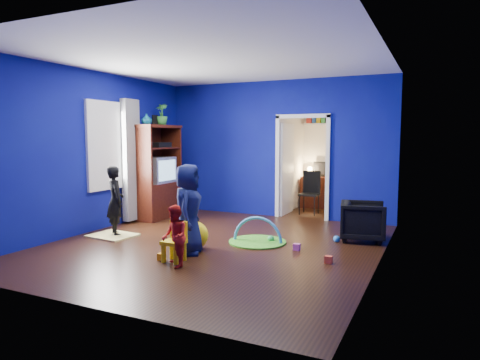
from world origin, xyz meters
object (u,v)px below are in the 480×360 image
at_px(toddler_red, 175,236).
at_px(play_mat, 257,242).
at_px(hopper_ball, 194,235).
at_px(armchair, 363,221).
at_px(tv_armoire, 157,172).
at_px(child_navy, 188,209).
at_px(study_desk, 320,192).
at_px(folding_chair, 309,194).
at_px(child_black, 115,201).
at_px(crt_tv, 158,170).
at_px(kid_chair, 174,244).
at_px(vase, 147,119).

bearing_deg(toddler_red, play_mat, 120.18).
xyz_separation_m(toddler_red, hopper_ball, (-0.23, 0.88, -0.19)).
bearing_deg(armchair, play_mat, 108.99).
bearing_deg(play_mat, tv_armoire, 158.52).
height_order(child_navy, study_desk, child_navy).
bearing_deg(tv_armoire, folding_chair, 32.52).
distance_m(child_black, study_desk, 5.06).
bearing_deg(play_mat, crt_tv, 158.23).
bearing_deg(armchair, hopper_ball, 115.73).
distance_m(tv_armoire, folding_chair, 3.37).
xyz_separation_m(kid_chair, play_mat, (0.64, 1.47, -0.24)).
distance_m(child_navy, crt_tv, 2.98).
xyz_separation_m(hopper_ball, folding_chair, (0.76, 3.66, 0.24)).
distance_m(toddler_red, folding_chair, 4.57).
distance_m(hopper_ball, kid_chair, 0.68).
distance_m(tv_armoire, kid_chair, 3.40).
xyz_separation_m(crt_tv, play_mat, (2.73, -1.09, -1.01)).
relative_size(kid_chair, folding_chair, 0.54).
bearing_deg(hopper_ball, tv_armoire, 137.48).
height_order(child_black, hopper_ball, child_black).
bearing_deg(child_black, hopper_ball, -151.84).
relative_size(play_mat, folding_chair, 1.01).
bearing_deg(crt_tv, toddler_red, -50.89).
bearing_deg(play_mat, toddler_red, -106.27).
bearing_deg(child_navy, crt_tv, 23.01).
relative_size(toddler_red, hopper_ball, 1.89).
height_order(child_black, folding_chair, child_black).
bearing_deg(tv_armoire, crt_tv, 0.00).
distance_m(play_mat, study_desk, 3.85).
bearing_deg(hopper_ball, study_desk, 80.68).
bearing_deg(crt_tv, hopper_ball, -43.09).
bearing_deg(toddler_red, crt_tv, 175.57).
height_order(vase, hopper_ball, vase).
bearing_deg(folding_chair, vase, -143.33).
xyz_separation_m(crt_tv, folding_chair, (2.76, 1.79, -0.56)).
xyz_separation_m(armchair, crt_tv, (-4.25, 0.22, 0.69)).
height_order(child_black, crt_tv, crt_tv).
height_order(child_navy, toddler_red, child_navy).
distance_m(child_black, toddler_red, 2.25).
height_order(child_black, toddler_red, child_black).
bearing_deg(child_black, folding_chair, -90.22).
xyz_separation_m(child_black, child_navy, (1.77, -0.47, 0.05)).
relative_size(hopper_ball, study_desk, 0.49).
distance_m(child_black, folding_chair, 4.24).
distance_m(crt_tv, play_mat, 3.10).
xyz_separation_m(child_black, vase, (-0.33, 1.35, 1.46)).
bearing_deg(kid_chair, tv_armoire, 131.52).
bearing_deg(armchair, child_navy, 120.28).
distance_m(crt_tv, folding_chair, 3.34).
xyz_separation_m(child_black, study_desk, (2.48, 4.40, -0.23)).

